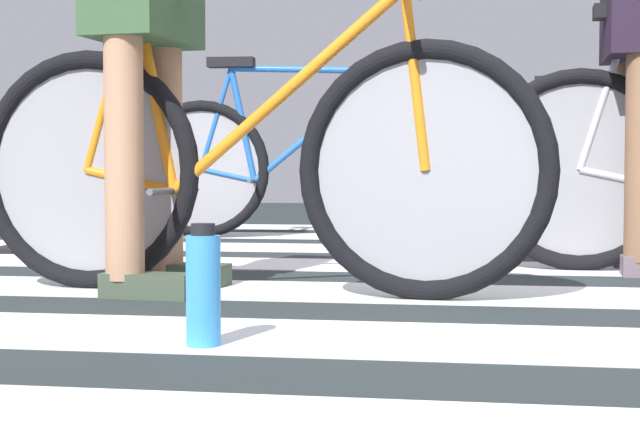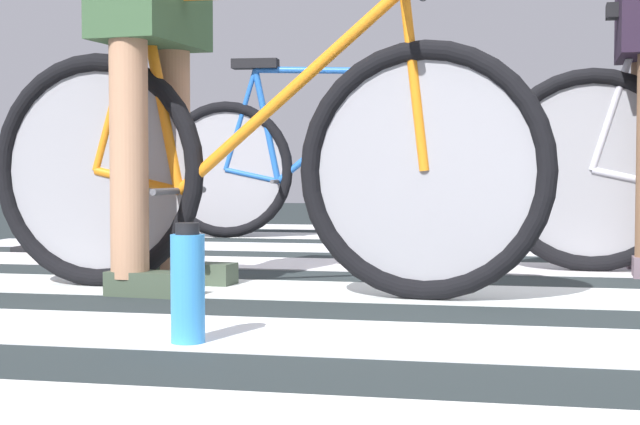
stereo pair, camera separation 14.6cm
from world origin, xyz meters
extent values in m
cube|color=#222A2B|center=(0.00, 0.00, 0.01)|extent=(18.00, 14.00, 0.02)
cube|color=silver|center=(0.10, -0.91, 0.02)|extent=(5.20, 0.44, 0.00)
cube|color=silver|center=(0.02, -0.15, 0.02)|extent=(5.20, 0.44, 0.00)
cube|color=silver|center=(-0.09, 0.63, 0.02)|extent=(5.20, 0.44, 0.00)
cube|color=silver|center=(0.15, 1.38, 0.02)|extent=(5.20, 0.44, 0.00)
cube|color=silver|center=(0.07, 2.14, 0.02)|extent=(5.20, 0.44, 0.00)
cube|color=silver|center=(-0.08, 2.90, 0.02)|extent=(5.20, 0.44, 0.00)
torus|color=black|center=(-1.14, -0.19, 0.38)|extent=(0.72, 0.13, 0.72)
torus|color=black|center=(-0.12, -0.29, 0.38)|extent=(0.72, 0.13, 0.72)
cylinder|color=gray|center=(-1.14, -0.19, 0.38)|extent=(0.60, 0.07, 0.61)
cylinder|color=gray|center=(-0.12, -0.29, 0.38)|extent=(0.60, 0.07, 0.61)
cylinder|color=orange|center=(-0.52, -0.25, 0.60)|extent=(0.70, 0.10, 0.59)
cylinder|color=orange|center=(-0.92, -0.21, 0.61)|extent=(0.16, 0.05, 0.59)
cylinder|color=orange|center=(-1.00, -0.20, 0.35)|extent=(0.29, 0.06, 0.09)
cylinder|color=orange|center=(-1.06, -0.19, 0.64)|extent=(0.19, 0.04, 0.53)
cylinder|color=orange|center=(-0.15, -0.29, 0.63)|extent=(0.09, 0.04, 0.50)
cylinder|color=#4C4C51|center=(-0.86, -0.21, 0.32)|extent=(0.05, 0.34, 0.02)
cylinder|color=#A87A5B|center=(-0.94, -0.07, 0.53)|extent=(0.11, 0.11, 0.92)
cylinder|color=#A87A5B|center=(-0.96, -0.34, 0.53)|extent=(0.11, 0.11, 0.92)
cube|color=#394636|center=(-0.87, -0.07, 0.06)|extent=(0.27, 0.13, 0.07)
cube|color=#394636|center=(-0.90, -0.35, 0.06)|extent=(0.27, 0.13, 0.07)
torus|color=black|center=(0.38, 0.57, 0.38)|extent=(0.72, 0.08, 0.72)
cylinder|color=gray|center=(0.38, 0.57, 0.38)|extent=(0.61, 0.02, 0.61)
cylinder|color=#B7B6C4|center=(0.52, 0.57, 0.35)|extent=(0.29, 0.04, 0.09)
cylinder|color=#B7B6C4|center=(0.46, 0.57, 0.64)|extent=(0.19, 0.03, 0.53)
torus|color=black|center=(-1.39, 1.93, 0.38)|extent=(0.72, 0.10, 0.72)
torus|color=black|center=(-0.37, 1.99, 0.38)|extent=(0.72, 0.10, 0.72)
cylinder|color=gray|center=(-1.39, 1.93, 0.38)|extent=(0.61, 0.04, 0.61)
cylinder|color=gray|center=(-0.37, 1.99, 0.38)|extent=(0.61, 0.04, 0.61)
cylinder|color=#2159AF|center=(-0.83, 1.96, 0.89)|extent=(0.80, 0.08, 0.05)
cylinder|color=#2159AF|center=(-0.77, 1.97, 0.60)|extent=(0.70, 0.08, 0.59)
cylinder|color=#2159AF|center=(-1.17, 1.94, 0.61)|extent=(0.16, 0.04, 0.59)
cylinder|color=#2159AF|center=(-1.25, 1.94, 0.35)|extent=(0.29, 0.04, 0.09)
cylinder|color=#2159AF|center=(-1.31, 1.93, 0.64)|extent=(0.19, 0.04, 0.53)
cylinder|color=#2159AF|center=(-0.40, 1.99, 0.63)|extent=(0.09, 0.03, 0.50)
cube|color=black|center=(-1.23, 1.94, 0.93)|extent=(0.24, 0.10, 0.05)
cylinder|color=black|center=(-0.43, 1.99, 0.90)|extent=(0.06, 0.52, 0.03)
cylinder|color=#4C4C51|center=(-1.11, 1.95, 0.32)|extent=(0.04, 0.34, 0.02)
torus|color=black|center=(0.34, 3.24, 0.38)|extent=(0.72, 0.10, 0.72)
cylinder|color=gray|center=(0.34, 3.24, 0.38)|extent=(0.61, 0.05, 0.61)
cylinder|color=#358548|center=(0.56, 3.23, 0.61)|extent=(0.16, 0.04, 0.59)
cylinder|color=#358548|center=(0.48, 3.23, 0.35)|extent=(0.29, 0.05, 0.09)
cylinder|color=#358548|center=(0.42, 3.23, 0.64)|extent=(0.19, 0.04, 0.53)
cube|color=black|center=(0.50, 3.23, 0.93)|extent=(0.25, 0.11, 0.05)
cylinder|color=#4C4C51|center=(0.62, 3.22, 0.32)|extent=(0.04, 0.34, 0.02)
cylinder|color=#3389D6|center=(-0.54, -1.05, 0.13)|extent=(0.07, 0.07, 0.23)
cylinder|color=black|center=(-0.54, -1.05, 0.26)|extent=(0.05, 0.05, 0.02)
cube|color=black|center=(-1.83, 1.08, 0.03)|extent=(0.41, 0.41, 0.02)
cone|color=#EA5B14|center=(-1.83, 1.08, 0.25)|extent=(0.35, 0.35, 0.46)
cylinder|color=white|center=(-1.83, 1.08, 0.28)|extent=(0.19, 0.19, 0.05)
camera|label=1|loc=(0.00, -2.95, 0.38)|focal=54.45mm
camera|label=2|loc=(0.14, -2.95, 0.38)|focal=54.45mm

